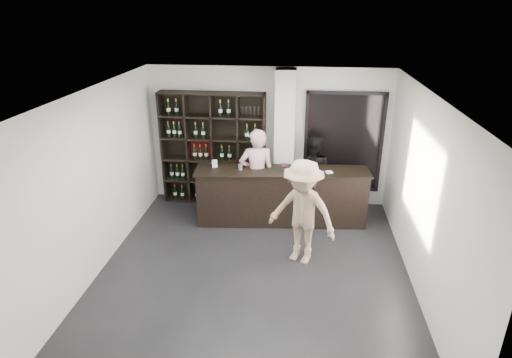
# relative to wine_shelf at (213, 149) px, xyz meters

# --- Properties ---
(floor) EXTENTS (5.00, 5.50, 0.01)m
(floor) POSITION_rel_wine_shelf_xyz_m (1.15, -2.57, -1.20)
(floor) COLOR black
(floor) RESTS_ON ground
(wine_shelf) EXTENTS (2.20, 0.35, 2.40)m
(wine_shelf) POSITION_rel_wine_shelf_xyz_m (0.00, 0.00, 0.00)
(wine_shelf) COLOR black
(wine_shelf) RESTS_ON floor
(structural_column) EXTENTS (0.40, 0.40, 2.90)m
(structural_column) POSITION_rel_wine_shelf_xyz_m (1.50, -0.10, 0.25)
(structural_column) COLOR silver
(structural_column) RESTS_ON floor
(glass_panel) EXTENTS (1.60, 0.08, 2.10)m
(glass_panel) POSITION_rel_wine_shelf_xyz_m (2.70, 0.12, 0.20)
(glass_panel) COLOR black
(glass_panel) RESTS_ON floor
(tasting_counter) EXTENTS (3.34, 0.69, 1.10)m
(tasting_counter) POSITION_rel_wine_shelf_xyz_m (1.50, -0.82, -0.65)
(tasting_counter) COLOR black
(tasting_counter) RESTS_ON floor
(taster_pink) EXTENTS (0.76, 0.57, 1.87)m
(taster_pink) POSITION_rel_wine_shelf_xyz_m (1.00, -0.72, -0.26)
(taster_pink) COLOR #CD9EA0
(taster_pink) RESTS_ON floor
(taster_black) EXTENTS (0.83, 0.67, 1.61)m
(taster_black) POSITION_rel_wine_shelf_xyz_m (2.10, -0.17, -0.40)
(taster_black) COLOR black
(taster_black) RESTS_ON floor
(customer) EXTENTS (1.34, 1.08, 1.81)m
(customer) POSITION_rel_wine_shelf_xyz_m (1.90, -2.17, -0.30)
(customer) COLOR tan
(customer) RESTS_ON floor
(wine_glass) EXTENTS (0.11, 0.11, 0.22)m
(wine_glass) POSITION_rel_wine_shelf_xyz_m (1.53, -0.94, 0.01)
(wine_glass) COLOR white
(wine_glass) RESTS_ON tasting_counter
(spit_cup) EXTENTS (0.11, 0.11, 0.11)m
(spit_cup) POSITION_rel_wine_shelf_xyz_m (0.70, -0.87, -0.05)
(spit_cup) COLOR #ACBFCA
(spit_cup) RESTS_ON tasting_counter
(napkin_stack) EXTENTS (0.15, 0.15, 0.02)m
(napkin_stack) POSITION_rel_wine_shelf_xyz_m (2.38, -0.83, -0.09)
(napkin_stack) COLOR white
(napkin_stack) RESTS_ON tasting_counter
(card_stand) EXTENTS (0.11, 0.07, 0.15)m
(card_stand) POSITION_rel_wine_shelf_xyz_m (0.19, -0.79, -0.03)
(card_stand) COLOR white
(card_stand) RESTS_ON tasting_counter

